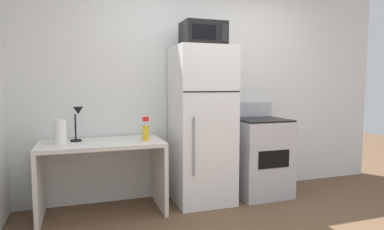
% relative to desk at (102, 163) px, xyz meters
% --- Properties ---
extents(wall_back_white, '(5.00, 0.10, 2.60)m').
position_rel_desk_xyz_m(wall_back_white, '(1.24, 0.39, 0.77)').
color(wall_back_white, silver).
rests_on(wall_back_white, ground).
extents(desk, '(1.23, 0.63, 0.75)m').
position_rel_desk_xyz_m(desk, '(0.00, 0.00, 0.00)').
color(desk, silver).
rests_on(desk, ground).
extents(desk_lamp, '(0.14, 0.12, 0.35)m').
position_rel_desk_xyz_m(desk_lamp, '(-0.23, 0.09, 0.46)').
color(desk_lamp, black).
rests_on(desk_lamp, desk).
extents(paper_towel_roll, '(0.11, 0.11, 0.24)m').
position_rel_desk_xyz_m(paper_towel_roll, '(-0.38, -0.04, 0.34)').
color(paper_towel_roll, white).
rests_on(paper_towel_roll, desk).
extents(spray_bottle, '(0.06, 0.06, 0.25)m').
position_rel_desk_xyz_m(spray_bottle, '(0.43, -0.11, 0.32)').
color(spray_bottle, yellow).
rests_on(spray_bottle, desk).
extents(refrigerator, '(0.63, 0.62, 1.74)m').
position_rel_desk_xyz_m(refrigerator, '(1.09, 0.02, 0.34)').
color(refrigerator, white).
rests_on(refrigerator, ground).
extents(microwave, '(0.46, 0.35, 0.26)m').
position_rel_desk_xyz_m(microwave, '(1.09, -0.00, 1.34)').
color(microwave, black).
rests_on(microwave, refrigerator).
extents(oven_range, '(0.61, 0.61, 1.10)m').
position_rel_desk_xyz_m(oven_range, '(1.84, 0.02, -0.06)').
color(oven_range, '#B7B7BC').
rests_on(oven_range, ground).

